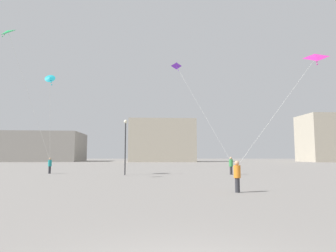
# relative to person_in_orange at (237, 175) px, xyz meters

# --- Properties ---
(person_in_orange) EXTENTS (0.35, 0.35, 1.61)m
(person_in_orange) POSITION_rel_person_in_orange_xyz_m (0.00, 0.00, 0.00)
(person_in_orange) COLOR #2D2D33
(person_in_orange) RESTS_ON ground_plane
(person_in_green) EXTENTS (0.38, 0.38, 1.73)m
(person_in_green) POSITION_rel_person_in_orange_xyz_m (2.80, 13.37, 0.06)
(person_in_green) COLOR #2D2D33
(person_in_green) RESTS_ON ground_plane
(person_in_teal) EXTENTS (0.36, 0.36, 1.63)m
(person_in_teal) POSITION_rel_person_in_orange_xyz_m (-15.56, 15.05, 0.01)
(person_in_teal) COLOR #2D2D33
(person_in_teal) RESTS_ON ground_plane
(kite_magenta_delta) EXTENTS (7.74, 5.24, 7.84)m
(kite_magenta_delta) POSITION_rel_person_in_orange_xyz_m (6.87, 4.63, 7.77)
(kite_magenta_delta) COLOR #D12899
(kite_cyan_diamond) EXTENTS (3.02, 7.55, 7.18)m
(kite_cyan_diamond) POSITION_rel_person_in_orange_xyz_m (-13.03, 7.98, 7.08)
(kite_cyan_diamond) COLOR #1EB2C6
(kite_emerald_diamond) EXTENTS (3.55, 5.27, 12.42)m
(kite_emerald_diamond) POSITION_rel_person_in_orange_xyz_m (-18.18, 10.70, 12.31)
(kite_emerald_diamond) COLOR green
(kite_violet_delta) EXTENTS (5.63, 4.21, 11.13)m
(kite_violet_delta) POSITION_rel_person_in_orange_xyz_m (-2.14, 17.18, 10.78)
(kite_violet_delta) COLOR purple
(building_left_hall) EXTENTS (23.43, 18.93, 8.69)m
(building_left_hall) POSITION_rel_person_in_orange_xyz_m (-40.45, 72.82, 3.46)
(building_left_hall) COLOR gray
(building_left_hall) RESTS_ON ground_plane
(building_centre_hall) EXTENTS (19.16, 10.77, 12.10)m
(building_centre_hall) POSITION_rel_person_in_orange_xyz_m (-4.45, 67.95, 5.17)
(building_centre_hall) COLOR #B2A893
(building_centre_hall) RESTS_ON ground_plane
(lamppost_east) EXTENTS (0.36, 0.36, 5.32)m
(lamppost_east) POSITION_rel_person_in_orange_xyz_m (-7.51, 12.78, 2.65)
(lamppost_east) COLOR #2D2D30
(lamppost_east) RESTS_ON ground_plane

